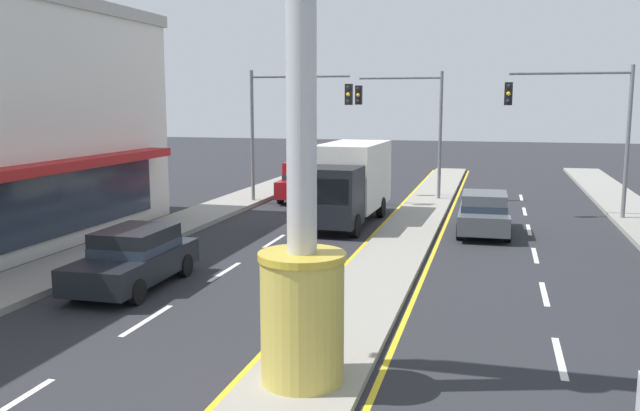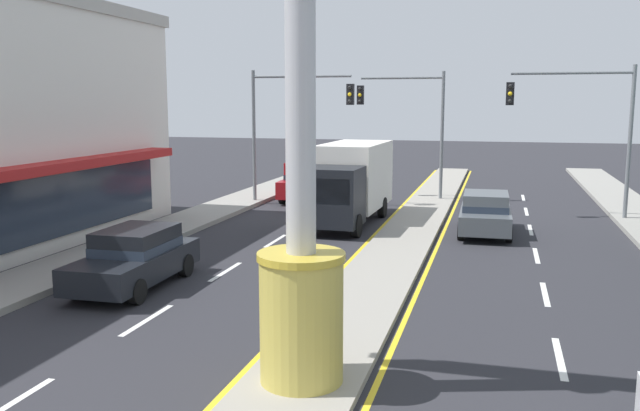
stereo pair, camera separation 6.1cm
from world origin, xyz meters
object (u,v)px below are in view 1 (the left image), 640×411
Objects in this scene: traffic_light_median_far at (409,114)px; sedan_far_left_oncoming at (134,257)px; district_sign at (302,150)px; suv_near_left_lane at (306,180)px; traffic_light_left_side at (288,113)px; traffic_light_right_side at (582,115)px; sedan_far_right_lane at (484,213)px; box_truck_near_right_lane at (348,180)px.

traffic_light_median_far is 1.43× the size of sedan_far_left_oncoming.
district_sign is 1.78× the size of suv_near_left_lane.
traffic_light_median_far reaches higher than suv_near_left_lane.
traffic_light_left_side is 1.00× the size of traffic_light_right_side.
traffic_light_left_side is 1.00× the size of traffic_light_median_far.
traffic_light_left_side reaches higher than sedan_far_right_lane.
district_sign is 1.34× the size of traffic_light_right_side.
suv_near_left_lane is (0.28, 1.95, -3.26)m from traffic_light_left_side.
traffic_light_left_side is 1.33× the size of suv_near_left_lane.
box_truck_near_right_lane is at bearing -59.16° from suv_near_left_lane.
box_truck_near_right_lane is 5.46m from sedan_far_right_lane.
sedan_far_right_lane is at bearing 47.93° from sedan_far_left_oncoming.
traffic_light_median_far is 7.36m from box_truck_near_right_lane.
traffic_light_right_side reaches higher than sedan_far_right_lane.
traffic_light_right_side is at bearing 47.83° from sedan_far_left_oncoming.
box_truck_near_right_lane is (3.63, -3.67, -2.55)m from traffic_light_left_side.
traffic_light_left_side is 0.89× the size of box_truck_near_right_lane.
district_sign is at bearing -74.22° from suv_near_left_lane.
district_sign reaches higher than suv_near_left_lane.
traffic_light_median_far is 5.93m from suv_near_left_lane.
district_sign is at bearing -39.41° from sedan_far_left_oncoming.
traffic_light_right_side is (6.25, 18.39, 0.22)m from district_sign.
traffic_light_median_far is 1.43× the size of sedan_far_right_lane.
traffic_light_median_far is at bearing 152.20° from traffic_light_right_side.
traffic_light_left_side and traffic_light_right_side have the same top height.
suv_near_left_lane reaches higher than sedan_far_right_lane.
traffic_light_right_side is 1.43× the size of sedan_far_right_lane.
traffic_light_left_side is at bearing -98.25° from suv_near_left_lane.
district_sign is 22.30m from traffic_light_median_far.
sedan_far_right_lane is at bearing -37.65° from suv_near_left_lane.
traffic_light_right_side is 8.32m from traffic_light_median_far.
suv_near_left_lane reaches higher than sedan_far_left_oncoming.
sedan_far_left_oncoming is at bearing 140.59° from district_sign.
traffic_light_left_side is 10.66m from sedan_far_right_lane.
traffic_light_right_side is (12.50, -0.79, 0.00)m from traffic_light_left_side.
traffic_light_median_far is (-7.36, 3.88, -0.05)m from traffic_light_right_side.
sedan_far_right_lane is 0.93× the size of suv_near_left_lane.
suv_near_left_lane is (-12.22, 2.74, -3.26)m from traffic_light_right_side.
suv_near_left_lane is 1.08× the size of sedan_far_left_oncoming.
district_sign is 1.34× the size of traffic_light_left_side.
sedan_far_left_oncoming is at bearing -89.99° from suv_near_left_lane.
traffic_light_median_far is at bearing 31.02° from traffic_light_left_side.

